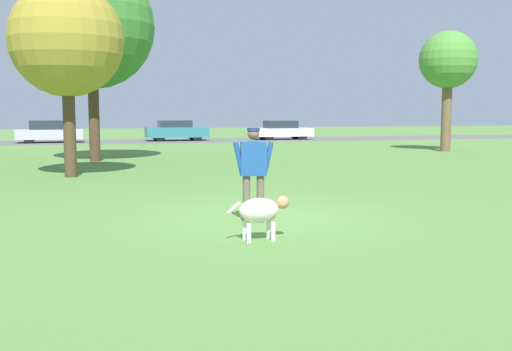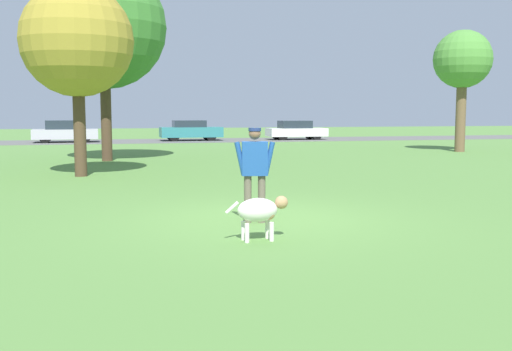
% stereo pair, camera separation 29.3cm
% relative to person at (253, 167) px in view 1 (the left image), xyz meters
% --- Properties ---
extents(ground_plane, '(120.00, 120.00, 0.00)m').
position_rel_person_xyz_m(ground_plane, '(0.23, 0.24, -0.98)').
color(ground_plane, '#56843D').
extents(far_road_strip, '(120.00, 6.00, 0.01)m').
position_rel_person_xyz_m(far_road_strip, '(0.23, 29.50, -0.97)').
color(far_road_strip, '#5B5B59').
rests_on(far_road_strip, ground_plane).
extents(person, '(0.71, 0.30, 1.65)m').
position_rel_person_xyz_m(person, '(0.00, 0.00, 0.00)').
color(person, '#665B4C').
rests_on(person, ground_plane).
extents(dog, '(0.98, 0.39, 0.66)m').
position_rel_person_xyz_m(dog, '(-0.27, -1.43, -0.53)').
color(dog, silver).
rests_on(dog, ground_plane).
extents(frisbee, '(0.25, 0.25, 0.02)m').
position_rel_person_xyz_m(frisbee, '(0.14, 0.72, -0.97)').
color(frisbee, orange).
rests_on(frisbee, ground_plane).
extents(tree_far_right, '(2.73, 2.73, 5.75)m').
position_rel_person_xyz_m(tree_far_right, '(13.99, 15.49, 3.31)').
color(tree_far_right, brown).
rests_on(tree_far_right, ground_plane).
extents(tree_mid_center, '(4.77, 4.77, 7.54)m').
position_rel_person_xyz_m(tree_mid_center, '(-2.45, 14.04, 4.16)').
color(tree_mid_center, '#4C3826').
rests_on(tree_mid_center, ground_plane).
extents(tree_near_left, '(3.28, 3.28, 5.62)m').
position_rel_person_xyz_m(tree_near_left, '(-3.22, 8.50, 2.98)').
color(tree_near_left, '#4C3826').
rests_on(tree_near_left, ground_plane).
extents(parked_car_silver, '(3.96, 1.90, 1.38)m').
position_rel_person_xyz_m(parked_car_silver, '(-4.95, 29.14, -0.30)').
color(parked_car_silver, '#B7B7BC').
rests_on(parked_car_silver, ground_plane).
extents(parked_car_teal, '(4.05, 1.79, 1.34)m').
position_rel_person_xyz_m(parked_car_teal, '(2.96, 29.47, -0.30)').
color(parked_car_teal, teal).
rests_on(parked_car_teal, ground_plane).
extents(parked_car_white, '(4.00, 1.78, 1.30)m').
position_rel_person_xyz_m(parked_car_white, '(10.15, 29.13, -0.33)').
color(parked_car_white, white).
rests_on(parked_car_white, ground_plane).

